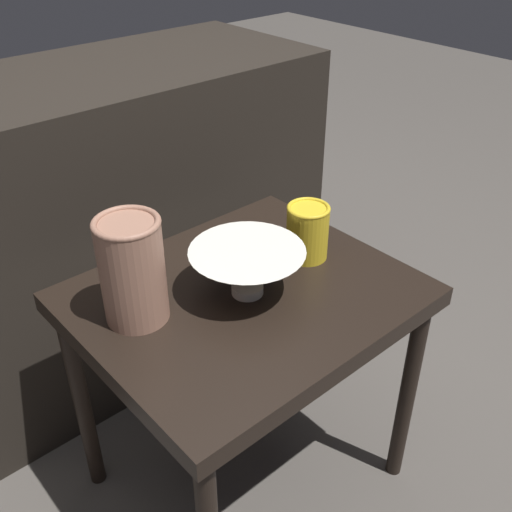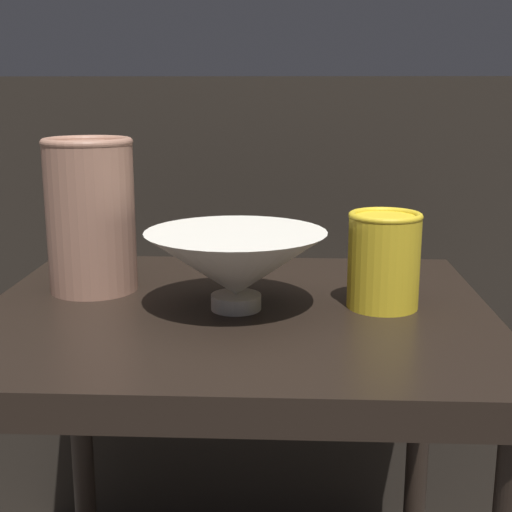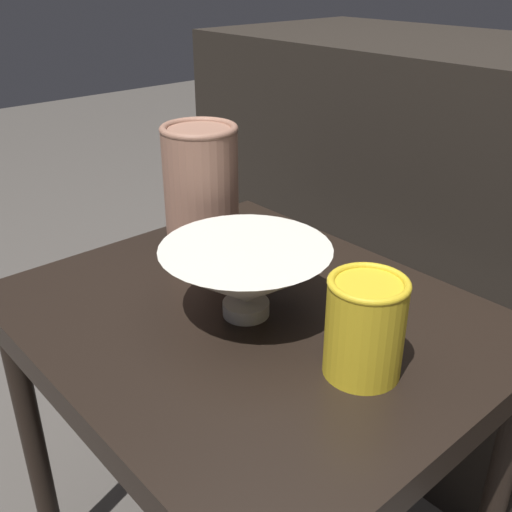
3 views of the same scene
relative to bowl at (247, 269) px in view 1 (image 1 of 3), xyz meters
The scene contains 6 objects.
ground_plane 0.61m from the bowl, 79.98° to the left, with size 8.00×8.00×0.00m, color #4C4742.
table 0.12m from the bowl, 79.98° to the left, with size 0.63×0.53×0.55m.
couch_backdrop 0.67m from the bowl, 89.86° to the left, with size 1.26×0.50×0.84m.
bowl is the anchor object (origin of this frame).
vase_textured_left 0.22m from the bowl, 158.09° to the left, with size 0.12×0.12×0.20m.
vase_colorful_right 0.18m from the bowl, ahead, with size 0.09×0.09×0.12m.
Camera 1 is at (-0.61, -0.72, 1.24)m, focal length 42.00 mm.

